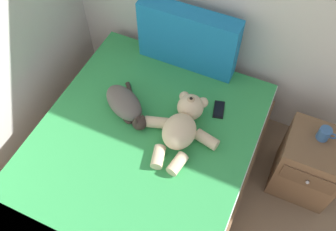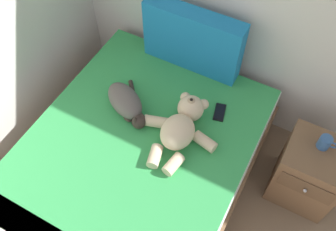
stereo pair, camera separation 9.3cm
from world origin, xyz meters
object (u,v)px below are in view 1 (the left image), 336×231
(nightstand, at_px, (308,164))
(cat, at_px, (126,105))
(mug, at_px, (325,134))
(teddy_bear, at_px, (182,125))
(cell_phone, at_px, (219,109))
(bed, at_px, (138,170))
(patterned_cushion, at_px, (188,39))

(nightstand, bearing_deg, cat, -167.90)
(cat, relative_size, nightstand, 0.73)
(mug, bearing_deg, teddy_bear, -159.23)
(teddy_bear, bearing_deg, cat, -179.68)
(cell_phone, distance_m, nightstand, 0.76)
(bed, bearing_deg, cell_phone, 54.29)
(teddy_bear, bearing_deg, cell_phone, 59.05)
(teddy_bear, distance_m, nightstand, 0.98)
(patterned_cushion, bearing_deg, bed, -89.93)
(nightstand, bearing_deg, bed, -153.93)
(teddy_bear, relative_size, mug, 4.93)
(patterned_cushion, height_order, mug, patterned_cushion)
(cat, distance_m, teddy_bear, 0.42)
(bed, distance_m, nightstand, 1.22)
(cat, xyz_separation_m, cell_phone, (0.59, 0.28, -0.07))
(bed, bearing_deg, mug, 28.45)
(cat, xyz_separation_m, teddy_bear, (0.42, 0.00, 0.01))
(teddy_bear, bearing_deg, patterned_cushion, 110.10)
(bed, xyz_separation_m, teddy_bear, (0.22, 0.26, 0.36))
(patterned_cushion, relative_size, cell_phone, 4.61)
(patterned_cushion, height_order, cat, patterned_cushion)
(teddy_bear, distance_m, mug, 0.93)
(bed, relative_size, patterned_cushion, 2.60)
(patterned_cushion, bearing_deg, cat, -108.58)
(patterned_cushion, distance_m, teddy_bear, 0.66)
(cat, height_order, cell_phone, cat)
(nightstand, height_order, mug, mug)
(cell_phone, height_order, nightstand, nightstand)
(bed, distance_m, cat, 0.48)
(patterned_cushion, height_order, nightstand, patterned_cushion)
(bed, height_order, nightstand, nightstand)
(teddy_bear, bearing_deg, bed, -130.18)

